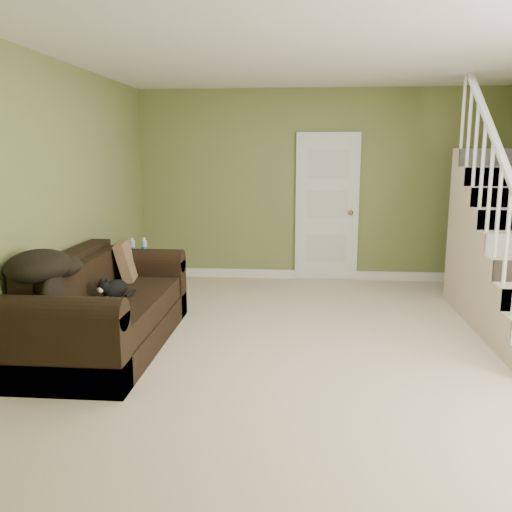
% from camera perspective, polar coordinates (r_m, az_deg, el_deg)
% --- Properties ---
extents(floor, '(5.00, 5.50, 0.01)m').
position_cam_1_polar(floor, '(5.08, 7.36, -9.50)').
color(floor, '#C5AB8E').
rests_on(floor, ground).
extents(ceiling, '(5.00, 5.50, 0.01)m').
position_cam_1_polar(ceiling, '(4.84, 8.17, 20.74)').
color(ceiling, white).
rests_on(ceiling, wall_back).
extents(wall_back, '(5.00, 0.04, 2.60)m').
position_cam_1_polar(wall_back, '(7.53, 6.76, 7.33)').
color(wall_back, olive).
rests_on(wall_back, floor).
extents(wall_front, '(5.00, 0.04, 2.60)m').
position_cam_1_polar(wall_front, '(2.08, 11.28, -2.41)').
color(wall_front, olive).
rests_on(wall_front, floor).
extents(wall_left, '(0.04, 5.50, 2.60)m').
position_cam_1_polar(wall_left, '(5.29, -20.53, 5.18)').
color(wall_left, olive).
rests_on(wall_left, floor).
extents(baseboard_back, '(5.00, 0.04, 0.12)m').
position_cam_1_polar(baseboard_back, '(7.68, 6.56, -1.96)').
color(baseboard_back, white).
rests_on(baseboard_back, floor).
extents(baseboard_left, '(0.04, 5.50, 0.12)m').
position_cam_1_polar(baseboard_left, '(5.53, -19.38, -7.69)').
color(baseboard_left, white).
rests_on(baseboard_left, floor).
extents(door, '(0.86, 0.12, 2.02)m').
position_cam_1_polar(door, '(7.51, 7.49, 5.06)').
color(door, white).
rests_on(door, floor).
extents(sofa, '(0.94, 2.18, 0.86)m').
position_cam_1_polar(sofa, '(5.16, -15.60, -5.67)').
color(sofa, black).
rests_on(sofa, floor).
extents(side_table, '(0.50, 0.50, 0.77)m').
position_cam_1_polar(side_table, '(6.63, -12.03, -2.28)').
color(side_table, black).
rests_on(side_table, floor).
extents(cat, '(0.25, 0.46, 0.22)m').
position_cam_1_polar(cat, '(5.04, -14.72, -3.39)').
color(cat, black).
rests_on(cat, sofa).
extents(banana, '(0.14, 0.21, 0.06)m').
position_cam_1_polar(banana, '(4.80, -14.62, -4.77)').
color(banana, yellow).
rests_on(banana, sofa).
extents(throw_pillow, '(0.25, 0.43, 0.41)m').
position_cam_1_polar(throw_pillow, '(5.73, -13.52, -0.54)').
color(throw_pillow, '#4A2F1D').
rests_on(throw_pillow, sofa).
extents(throw_blanket, '(0.58, 0.70, 0.25)m').
position_cam_1_polar(throw_blanket, '(4.54, -21.93, -0.97)').
color(throw_blanket, black).
rests_on(throw_blanket, sofa).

